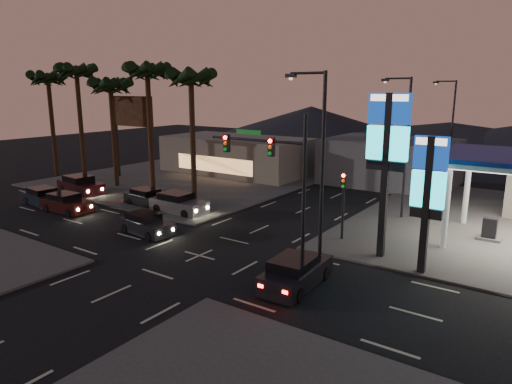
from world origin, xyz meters
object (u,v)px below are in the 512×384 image
Objects in this scene: car_lane_a_front at (146,224)px; car_lane_b_rear at (80,185)px; traffic_signal_mast at (275,166)px; suv_station at (295,273)px; car_lane_a_rear at (44,197)px; pylon_sign_tall at (387,143)px; car_lane_a_mid at (66,203)px; pylon_sign_short at (428,184)px; car_lane_b_front at (178,204)px; car_lane_b_mid at (147,198)px.

car_lane_b_rear reaches higher than car_lane_a_front.
car_lane_a_front is (-9.32, -0.91, -4.60)m from traffic_signal_mast.
traffic_signal_mast is 1.74× the size of suv_station.
car_lane_a_rear is (-12.46, 0.39, 0.03)m from car_lane_a_front.
pylon_sign_tall is at bearing 17.46° from car_lane_a_front.
car_lane_a_mid is (-23.21, -4.19, -5.73)m from pylon_sign_tall.
pylon_sign_short reaches higher than suv_station.
suv_station is (21.22, -1.80, 0.04)m from car_lane_a_mid.
pylon_sign_tall reaches higher than car_lane_a_front.
pylon_sign_short is 7.69m from traffic_signal_mast.
car_lane_a_front is at bearing -1.81° from car_lane_a_rear.
pylon_sign_tall reaches higher than car_lane_a_rear.
traffic_signal_mast reaches higher than car_lane_b_rear.
car_lane_b_front is at bearing 1.45° from car_lane_b_rear.
car_lane_b_front reaches higher than suv_station.
car_lane_b_front is 15.35m from suv_station.
car_lane_b_rear reaches higher than car_lane_a_mid.
traffic_signal_mast is at bearing -160.87° from pylon_sign_short.
car_lane_a_mid is 8.66m from car_lane_b_front.
car_lane_a_mid is (-18.47, -0.67, -4.57)m from traffic_signal_mast.
car_lane_b_mid is (-21.96, 1.60, -4.02)m from pylon_sign_short.
pylon_sign_short is at bearing -2.25° from car_lane_b_rear.
suv_station is at bearing -132.06° from pylon_sign_short.
traffic_signal_mast is (-4.74, -3.51, -1.17)m from pylon_sign_tall.
traffic_signal_mast is at bearing 5.59° from car_lane_a_front.
car_lane_a_rear is 0.97× the size of suv_station.
pylon_sign_short is 30.50m from car_lane_b_rear.
pylon_sign_short is 29.46m from car_lane_a_rear.
pylon_sign_short is 1.61× the size of car_lane_b_mid.
pylon_sign_tall is 16.91m from car_lane_b_front.
car_lane_b_rear is (-11.80, -0.30, 0.04)m from car_lane_b_front.
car_lane_a_rear is at bearing 178.19° from car_lane_a_front.
traffic_signal_mast is at bearing -143.48° from pylon_sign_tall.
car_lane_a_mid is (-25.71, -3.19, -4.00)m from pylon_sign_short.
car_lane_b_mid is at bearing 159.34° from suv_station.
car_lane_a_front is 0.89× the size of car_lane_b_front.
traffic_signal_mast is at bearing 2.09° from car_lane_a_mid.
car_lane_a_rear is at bearing -178.64° from traffic_signal_mast.
traffic_signal_mast is 22.26m from car_lane_a_rear.
car_lane_a_mid is 3.32m from car_lane_a_rear.
suv_station is at bearing -41.97° from traffic_signal_mast.
pylon_sign_tall is 27.44m from car_lane_a_rear.
car_lane_b_mid is at bearing 2.87° from car_lane_b_rear.
pylon_sign_short is 0.88× the size of traffic_signal_mast.
traffic_signal_mast is 1.79× the size of car_lane_a_rear.
car_lane_a_mid is at bearing 175.16° from suv_station.
car_lane_a_rear is 24.61m from suv_station.
pylon_sign_short is 1.58× the size of car_lane_a_mid.
pylon_sign_short is at bearing 19.13° from traffic_signal_mast.
car_lane_a_front is at bearing -168.32° from pylon_sign_short.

